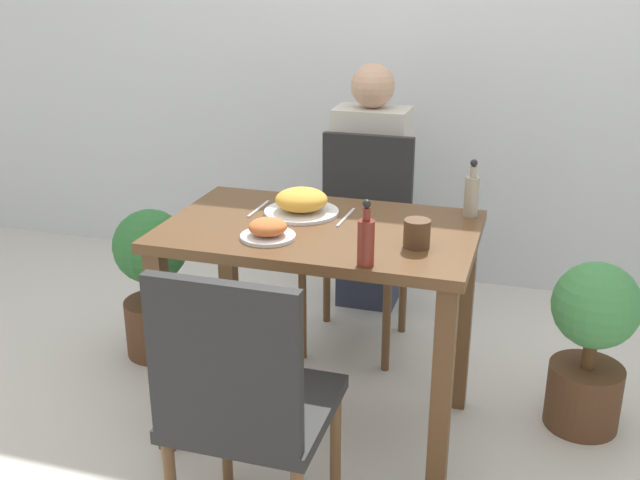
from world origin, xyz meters
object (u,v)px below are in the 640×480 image
potted_plant_left (153,277)px  potted_plant_right (591,340)px  side_plate (268,230)px  sauce_bottle (366,240)px  chair_far (360,230)px  food_plate (301,203)px  drink_cup (417,233)px  person_figure (370,190)px  condiment_bottle (472,194)px  chair_near (244,401)px

potted_plant_left → potted_plant_right: bearing=-1.2°
side_plate → sauce_bottle: size_ratio=0.88×
chair_far → potted_plant_left: (-0.79, -0.40, -0.16)m
potted_plant_right → food_plate: bearing=-170.0°
sauce_bottle → potted_plant_right: size_ratio=0.31×
chair_far → drink_cup: bearing=-65.2°
drink_cup → person_figure: (-0.42, 1.18, -0.24)m
food_plate → person_figure: (0.02, 0.98, -0.23)m
potted_plant_left → condiment_bottle: bearing=-2.9°
side_plate → drink_cup: drink_cup is taller
chair_far → food_plate: bearing=-95.9°
food_plate → side_plate: size_ratio=1.47×
drink_cup → potted_plant_right: drink_cup is taller
potted_plant_left → person_figure: size_ratio=0.55×
sauce_bottle → condiment_bottle: same height
food_plate → person_figure: 1.01m
condiment_bottle → potted_plant_left: (-1.29, 0.07, -0.50)m
food_plate → potted_plant_left: (-0.73, 0.21, -0.46)m
condiment_bottle → person_figure: 1.03m
condiment_bottle → potted_plant_right: (0.45, 0.03, -0.51)m
chair_near → potted_plant_right: bearing=-133.9°
food_plate → potted_plant_right: 1.13m
potted_plant_right → potted_plant_left: bearing=178.8°
sauce_bottle → side_plate: bearing=159.7°
chair_far → person_figure: person_figure is taller
condiment_bottle → chair_far: bearing=137.2°
sauce_bottle → chair_near: bearing=-121.0°
food_plate → potted_plant_right: food_plate is taller
food_plate → potted_plant_right: (1.01, 0.18, -0.47)m
sauce_bottle → person_figure: bearing=102.5°
sauce_bottle → person_figure: (-0.30, 1.37, -0.27)m
person_figure → side_plate: bearing=-92.0°
side_plate → condiment_bottle: (0.59, 0.41, 0.05)m
chair_far → sauce_bottle: sauce_bottle is taller
food_plate → sauce_bottle: bearing=-50.5°
chair_far → sauce_bottle: (0.26, -1.01, 0.34)m
side_plate → person_figure: size_ratio=0.15×
potted_plant_right → drink_cup: bearing=-146.5°
potted_plant_right → person_figure: 1.30m
side_plate → drink_cup: bearing=7.7°
drink_cup → potted_plant_right: 0.83m
person_figure → condiment_bottle: bearing=-56.7°
chair_far → side_plate: (-0.09, -0.88, 0.29)m
drink_cup → person_figure: person_figure is taller
chair_near → condiment_bottle: 1.09m
drink_cup → condiment_bottle: bearing=70.3°
chair_near → person_figure: person_figure is taller
drink_cup → potted_plant_left: size_ratio=0.13×
sauce_bottle → potted_plant_right: bearing=39.7°
side_plate → person_figure: 1.26m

